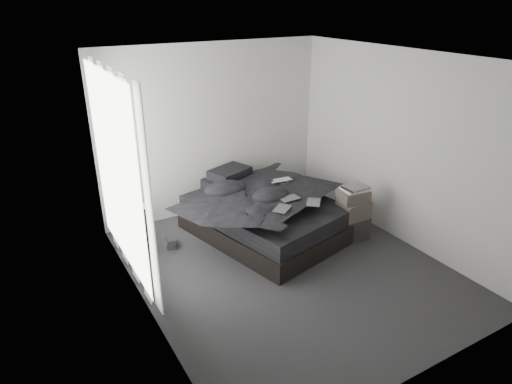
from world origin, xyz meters
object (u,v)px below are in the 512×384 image
bed (265,225)px  side_stand (137,229)px  laptop (282,177)px  box_lower (351,227)px

bed → side_stand: (-1.73, 0.45, 0.18)m
bed → laptop: laptop is taller
side_stand → bed: bearing=-14.6°
bed → side_stand: bearing=152.0°
laptop → box_lower: bearing=-48.4°
bed → box_lower: (1.00, -0.70, 0.02)m
side_stand → box_lower: size_ratio=1.49×
laptop → box_lower: 1.22m
box_lower → laptop: bearing=126.9°
side_stand → box_lower: 2.97m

